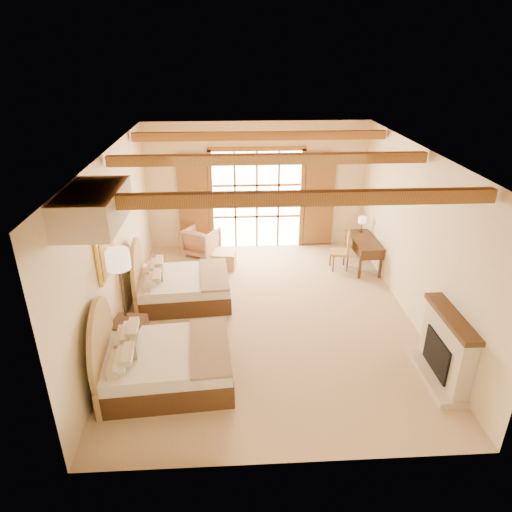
{
  "coord_description": "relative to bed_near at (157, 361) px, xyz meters",
  "views": [
    {
      "loc": [
        -0.65,
        -7.62,
        4.8
      ],
      "look_at": [
        -0.21,
        0.2,
        1.2
      ],
      "focal_mm": 32.0,
      "sensor_mm": 36.0,
      "label": 1
    }
  ],
  "objects": [
    {
      "name": "floor_lamp",
      "position": [
        -0.65,
        0.99,
        1.17
      ],
      "size": [
        0.39,
        0.39,
        1.84
      ],
      "color": "#3C2E1E",
      "rests_on": "floor"
    },
    {
      "name": "painting",
      "position": [
        -0.86,
        1.09,
        1.36
      ],
      "size": [
        0.06,
        0.95,
        0.75
      ],
      "color": "yellow",
      "rests_on": "wall_left"
    },
    {
      "name": "wall_back",
      "position": [
        1.85,
        5.34,
        1.21
      ],
      "size": [
        5.5,
        0.0,
        5.5
      ],
      "primitive_type": "plane",
      "rotation": [
        1.57,
        0.0,
        0.0
      ],
      "color": "beige",
      "rests_on": "ground"
    },
    {
      "name": "canopy_valance",
      "position": [
        -0.55,
        -0.16,
        2.56
      ],
      "size": [
        0.7,
        1.4,
        0.45
      ],
      "primitive_type": "cube",
      "color": "#C7B29A",
      "rests_on": "ceiling"
    },
    {
      "name": "bed_near",
      "position": [
        0.0,
        0.0,
        0.0
      ],
      "size": [
        2.08,
        1.63,
        1.3
      ],
      "rotation": [
        0.0,
        0.0,
        0.07
      ],
      "color": "#473017",
      "rests_on": "floor"
    },
    {
      "name": "ceiling",
      "position": [
        1.85,
        1.84,
        2.81
      ],
      "size": [
        7.0,
        7.0,
        0.0
      ],
      "primitive_type": "plane",
      "rotation": [
        3.14,
        0.0,
        0.0
      ],
      "color": "#AF6C31",
      "rests_on": "ground"
    },
    {
      "name": "fireplace",
      "position": [
        4.45,
        -0.16,
        0.12
      ],
      "size": [
        0.46,
        1.4,
        1.16
      ],
      "color": "beige",
      "rests_on": "ground"
    },
    {
      "name": "wall_right",
      "position": [
        4.6,
        1.84,
        1.21
      ],
      "size": [
        0.0,
        7.0,
        7.0
      ],
      "primitive_type": "plane",
      "rotation": [
        1.57,
        0.0,
        -1.57
      ],
      "color": "beige",
      "rests_on": "ground"
    },
    {
      "name": "bed_far",
      "position": [
        0.04,
        2.51,
        -0.02
      ],
      "size": [
        1.96,
        1.54,
        1.23
      ],
      "rotation": [
        0.0,
        0.0,
        0.07
      ],
      "color": "#473017",
      "rests_on": "floor"
    },
    {
      "name": "ottoman",
      "position": [
        1.0,
        4.08,
        -0.2
      ],
      "size": [
        0.59,
        0.59,
        0.38
      ],
      "primitive_type": "cube",
      "rotation": [
        0.0,
        0.0,
        -0.12
      ],
      "color": "#AB8B4A",
      "rests_on": "floor"
    },
    {
      "name": "ceiling_beams",
      "position": [
        1.85,
        1.84,
        2.69
      ],
      "size": [
        5.39,
        4.6,
        0.18
      ],
      "primitive_type": null,
      "color": "olive",
      "rests_on": "ceiling"
    },
    {
      "name": "floor",
      "position": [
        1.85,
        1.84,
        -0.39
      ],
      "size": [
        7.0,
        7.0,
        0.0
      ],
      "primitive_type": "plane",
      "color": "tan",
      "rests_on": "ground"
    },
    {
      "name": "armchair",
      "position": [
        0.43,
        4.85,
        -0.04
      ],
      "size": [
        1.03,
        1.04,
        0.7
      ],
      "primitive_type": "imported",
      "rotation": [
        0.0,
        0.0,
        -3.67
      ],
      "color": "#A47153",
      "rests_on": "floor"
    },
    {
      "name": "desk",
      "position": [
        4.29,
        3.9,
        -0.01
      ],
      "size": [
        0.62,
        1.33,
        0.71
      ],
      "rotation": [
        0.0,
        0.0,
        0.04
      ],
      "color": "#473017",
      "rests_on": "floor"
    },
    {
      "name": "nightstand",
      "position": [
        -0.58,
        0.8,
        -0.08
      ],
      "size": [
        0.59,
        0.59,
        0.62
      ],
      "primitive_type": "cube",
      "rotation": [
        0.0,
        0.0,
        -0.15
      ],
      "color": "#473017",
      "rests_on": "floor"
    },
    {
      "name": "desk_lamp",
      "position": [
        4.34,
        4.38,
        0.6
      ],
      "size": [
        0.19,
        0.19,
        0.37
      ],
      "color": "#3C2E1E",
      "rests_on": "desk"
    },
    {
      "name": "wall_left",
      "position": [
        -0.9,
        1.84,
        1.21
      ],
      "size": [
        0.0,
        7.0,
        7.0
      ],
      "primitive_type": "plane",
      "rotation": [
        1.57,
        0.0,
        1.57
      ],
      "color": "beige",
      "rests_on": "ground"
    },
    {
      "name": "desk_chair",
      "position": [
        3.73,
        3.82,
        -0.1
      ],
      "size": [
        0.5,
        0.49,
        0.94
      ],
      "rotation": [
        0.0,
        0.0,
        -0.22
      ],
      "color": "#B79047",
      "rests_on": "floor"
    },
    {
      "name": "french_doors",
      "position": [
        1.85,
        5.28,
        0.86
      ],
      "size": [
        3.95,
        0.08,
        2.6
      ],
      "color": "white",
      "rests_on": "ground"
    }
  ]
}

